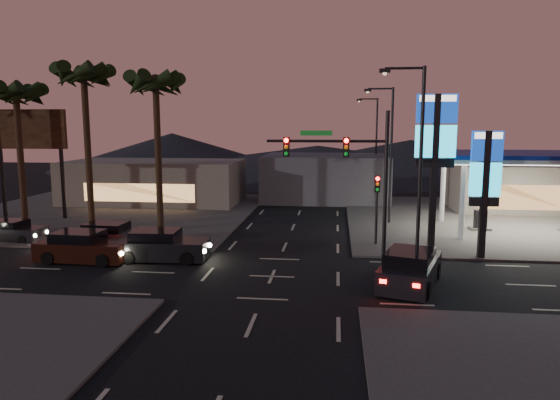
# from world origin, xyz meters

# --- Properties ---
(ground) EXTENTS (140.00, 140.00, 0.00)m
(ground) POSITION_xyz_m (0.00, 0.00, 0.00)
(ground) COLOR black
(ground) RESTS_ON ground
(corner_lot_ne) EXTENTS (24.00, 24.00, 0.12)m
(corner_lot_ne) POSITION_xyz_m (16.00, 16.00, 0.06)
(corner_lot_ne) COLOR #47443F
(corner_lot_ne) RESTS_ON ground
(corner_lot_nw) EXTENTS (24.00, 24.00, 0.12)m
(corner_lot_nw) POSITION_xyz_m (-16.00, 16.00, 0.06)
(corner_lot_nw) COLOR #47443F
(corner_lot_nw) RESTS_ON ground
(gas_station) EXTENTS (12.20, 8.20, 5.47)m
(gas_station) POSITION_xyz_m (16.00, 12.00, 5.08)
(gas_station) COLOR silver
(gas_station) RESTS_ON ground
(convenience_store) EXTENTS (10.00, 6.00, 4.00)m
(convenience_store) POSITION_xyz_m (18.00, 21.00, 2.00)
(convenience_store) COLOR #726B5B
(convenience_store) RESTS_ON ground
(pylon_sign_tall) EXTENTS (2.20, 0.35, 9.00)m
(pylon_sign_tall) POSITION_xyz_m (8.50, 5.50, 6.39)
(pylon_sign_tall) COLOR black
(pylon_sign_tall) RESTS_ON ground
(pylon_sign_short) EXTENTS (1.60, 0.35, 7.00)m
(pylon_sign_short) POSITION_xyz_m (11.00, 4.50, 4.66)
(pylon_sign_short) COLOR black
(pylon_sign_short) RESTS_ON ground
(traffic_signal_mast) EXTENTS (6.10, 0.39, 8.00)m
(traffic_signal_mast) POSITION_xyz_m (3.76, 1.99, 5.23)
(traffic_signal_mast) COLOR black
(traffic_signal_mast) RESTS_ON ground
(pedestal_signal) EXTENTS (0.32, 0.39, 4.30)m
(pedestal_signal) POSITION_xyz_m (5.50, 6.98, 2.92)
(pedestal_signal) COLOR black
(pedestal_signal) RESTS_ON ground
(streetlight_near) EXTENTS (2.14, 0.25, 10.00)m
(streetlight_near) POSITION_xyz_m (6.79, 1.00, 5.72)
(streetlight_near) COLOR black
(streetlight_near) RESTS_ON ground
(streetlight_mid) EXTENTS (2.14, 0.25, 10.00)m
(streetlight_mid) POSITION_xyz_m (6.79, 14.00, 5.72)
(streetlight_mid) COLOR black
(streetlight_mid) RESTS_ON ground
(streetlight_far) EXTENTS (2.14, 0.25, 10.00)m
(streetlight_far) POSITION_xyz_m (6.79, 28.00, 5.72)
(streetlight_far) COLOR black
(streetlight_far) RESTS_ON ground
(palm_a) EXTENTS (4.41, 4.41, 10.86)m
(palm_a) POSITION_xyz_m (-9.00, 9.50, 9.43)
(palm_a) COLOR black
(palm_a) RESTS_ON ground
(palm_b) EXTENTS (4.41, 4.41, 11.46)m
(palm_b) POSITION_xyz_m (-14.00, 9.50, 9.97)
(palm_b) COLOR black
(palm_b) RESTS_ON ground
(palm_c) EXTENTS (4.41, 4.41, 10.26)m
(palm_c) POSITION_xyz_m (-19.00, 9.50, 8.88)
(palm_c) COLOR black
(palm_c) RESTS_ON ground
(billboard) EXTENTS (6.00, 0.30, 8.50)m
(billboard) POSITION_xyz_m (-20.50, 13.00, 6.33)
(billboard) COLOR black
(billboard) RESTS_ON ground
(building_far_west) EXTENTS (16.00, 8.00, 4.00)m
(building_far_west) POSITION_xyz_m (-14.00, 22.00, 2.00)
(building_far_west) COLOR #726B5B
(building_far_west) RESTS_ON ground
(building_far_mid) EXTENTS (12.00, 9.00, 4.40)m
(building_far_mid) POSITION_xyz_m (2.00, 26.00, 2.20)
(building_far_mid) COLOR #4C4C51
(building_far_mid) RESTS_ON ground
(hill_left) EXTENTS (40.00, 40.00, 6.00)m
(hill_left) POSITION_xyz_m (-25.00, 60.00, 3.00)
(hill_left) COLOR black
(hill_left) RESTS_ON ground
(hill_right) EXTENTS (50.00, 50.00, 5.00)m
(hill_right) POSITION_xyz_m (15.00, 60.00, 2.50)
(hill_right) COLOR black
(hill_right) RESTS_ON ground
(hill_center) EXTENTS (60.00, 60.00, 4.00)m
(hill_center) POSITION_xyz_m (0.00, 60.00, 2.00)
(hill_center) COLOR black
(hill_center) RESTS_ON ground
(car_lane_a_front) EXTENTS (5.18, 2.37, 1.66)m
(car_lane_a_front) POSITION_xyz_m (-6.42, 2.36, 0.77)
(car_lane_a_front) COLOR black
(car_lane_a_front) RESTS_ON ground
(car_lane_a_mid) EXTENTS (5.09, 2.29, 1.63)m
(car_lane_a_mid) POSITION_xyz_m (-10.50, 1.65, 0.76)
(car_lane_a_mid) COLOR black
(car_lane_a_mid) RESTS_ON ground
(car_lane_b_front) EXTENTS (4.81, 2.13, 1.55)m
(car_lane_b_front) POSITION_xyz_m (-10.30, 4.56, 0.72)
(car_lane_b_front) COLOR #5B5B5E
(car_lane_b_front) RESTS_ON ground
(car_lane_b_mid) EXTENTS (4.25, 2.05, 1.35)m
(car_lane_b_mid) POSITION_xyz_m (-17.38, 5.65, 0.63)
(car_lane_b_mid) COLOR black
(car_lane_b_mid) RESTS_ON ground
(suv_station) EXTENTS (3.59, 5.44, 1.68)m
(suv_station) POSITION_xyz_m (6.47, -0.61, 0.78)
(suv_station) COLOR black
(suv_station) RESTS_ON ground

